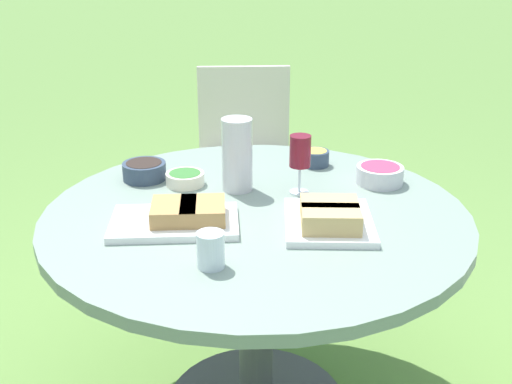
{
  "coord_description": "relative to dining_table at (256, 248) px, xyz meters",
  "views": [
    {
      "loc": [
        -0.75,
        1.55,
        1.48
      ],
      "look_at": [
        0.0,
        0.0,
        0.78
      ],
      "focal_mm": 45.0,
      "sensor_mm": 36.0,
      "label": 1
    }
  ],
  "objects": [
    {
      "name": "bowl_fries",
      "position": [
        -0.01,
        -0.45,
        0.15
      ],
      "size": [
        0.1,
        0.1,
        0.05
      ],
      "color": "#334256",
      "rests_on": "dining_table"
    },
    {
      "name": "platter_bread_main",
      "position": [
        0.14,
        0.18,
        0.15
      ],
      "size": [
        0.42,
        0.37,
        0.07
      ],
      "color": "white",
      "rests_on": "dining_table"
    },
    {
      "name": "chair_near_right",
      "position": [
        0.57,
        -1.04,
        -0.07
      ],
      "size": [
        0.59,
        0.58,
        0.89
      ],
      "color": "beige",
      "rests_on": "ground_plane"
    },
    {
      "name": "bowl_dip_red",
      "position": [
        -0.26,
        -0.38,
        0.15
      ],
      "size": [
        0.15,
        0.15,
        0.06
      ],
      "color": "silver",
      "rests_on": "dining_table"
    },
    {
      "name": "dining_table",
      "position": [
        0.0,
        0.0,
        0.0
      ],
      "size": [
        1.25,
        1.25,
        0.72
      ],
      "color": "#4C4C51",
      "rests_on": "ground_plane"
    },
    {
      "name": "cup_water_near",
      "position": [
        -0.05,
        0.35,
        0.17
      ],
      "size": [
        0.07,
        0.07,
        0.09
      ],
      "color": "silver",
      "rests_on": "dining_table"
    },
    {
      "name": "wine_glass",
      "position": [
        -0.06,
        -0.18,
        0.25
      ],
      "size": [
        0.07,
        0.07,
        0.19
      ],
      "color": "silver",
      "rests_on": "dining_table"
    },
    {
      "name": "water_pitcher",
      "position": [
        0.13,
        -0.13,
        0.24
      ],
      "size": [
        0.1,
        0.1,
        0.23
      ],
      "color": "silver",
      "rests_on": "dining_table"
    },
    {
      "name": "platter_charcuterie",
      "position": [
        -0.23,
        0.02,
        0.15
      ],
      "size": [
        0.34,
        0.37,
        0.08
      ],
      "color": "white",
      "rests_on": "dining_table"
    },
    {
      "name": "bowl_olives",
      "position": [
        0.45,
        -0.07,
        0.15
      ],
      "size": [
        0.14,
        0.14,
        0.06
      ],
      "color": "#334256",
      "rests_on": "dining_table"
    },
    {
      "name": "bowl_salad",
      "position": [
        0.3,
        -0.09,
        0.14
      ],
      "size": [
        0.12,
        0.12,
        0.04
      ],
      "color": "beige",
      "rests_on": "dining_table"
    },
    {
      "name": "handbag",
      "position": [
        -0.14,
        -1.19,
        -0.47
      ],
      "size": [
        0.3,
        0.14,
        0.37
      ],
      "color": "#232328",
      "rests_on": "ground_plane"
    }
  ]
}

